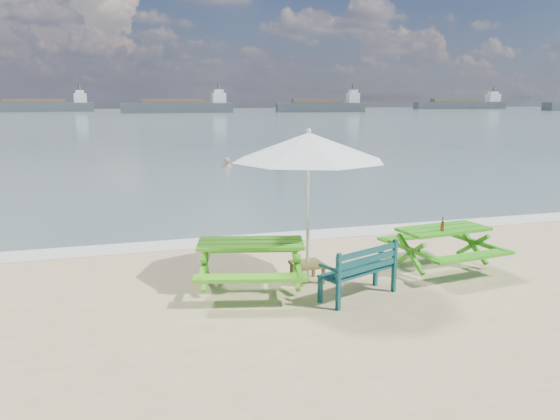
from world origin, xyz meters
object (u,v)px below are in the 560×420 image
object	(u,v)px
patio_umbrella	(309,147)
beer_bottle	(442,226)
park_bench	(358,281)
side_table	(307,272)
picnic_table_right	(442,249)
swimmer	(227,174)
picnic_table_left	(251,267)

from	to	relation	value
patio_umbrella	beer_bottle	bearing A→B (deg)	-5.92
park_bench	side_table	xyz separation A→B (m)	(-0.54, 0.96, -0.09)
picnic_table_right	beer_bottle	size ratio (longest dim) A/B	7.99
patio_umbrella	swimmer	xyz separation A→B (m)	(1.73, 16.61, -2.75)
beer_bottle	swimmer	bearing A→B (deg)	92.72
picnic_table_left	beer_bottle	world-z (taller)	beer_bottle
picnic_table_left	swimmer	bearing A→B (deg)	80.55
park_bench	patio_umbrella	bearing A→B (deg)	119.38
picnic_table_left	picnic_table_right	size ratio (longest dim) A/B	1.11
park_bench	beer_bottle	world-z (taller)	beer_bottle
side_table	patio_umbrella	bearing A→B (deg)	-97.13
park_bench	picnic_table_left	bearing A→B (deg)	152.40
picnic_table_right	beer_bottle	bearing A→B (deg)	-128.87
picnic_table_right	park_bench	world-z (taller)	park_bench
park_bench	side_table	distance (m)	1.11
swimmer	park_bench	bearing A→B (deg)	-93.86
park_bench	picnic_table_right	bearing A→B (deg)	23.04
picnic_table_left	patio_umbrella	distance (m)	2.27
picnic_table_right	patio_umbrella	xyz separation A→B (m)	(-2.71, 0.04, 2.01)
side_table	picnic_table_right	bearing A→B (deg)	-0.84
park_bench	beer_bottle	xyz separation A→B (m)	(1.99, 0.70, 0.63)
picnic_table_left	beer_bottle	size ratio (longest dim) A/B	8.86
side_table	park_bench	bearing A→B (deg)	-60.62
picnic_table_left	picnic_table_right	world-z (taller)	picnic_table_left
patio_umbrella	swimmer	size ratio (longest dim) A/B	1.75
picnic_table_left	patio_umbrella	bearing A→B (deg)	6.66
park_bench	side_table	size ratio (longest dim) A/B	2.60
side_table	beer_bottle	world-z (taller)	beer_bottle
picnic_table_right	swimmer	size ratio (longest dim) A/B	1.29
beer_bottle	swimmer	size ratio (longest dim) A/B	0.16
picnic_table_right	beer_bottle	world-z (taller)	beer_bottle
swimmer	patio_umbrella	bearing A→B (deg)	-95.93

